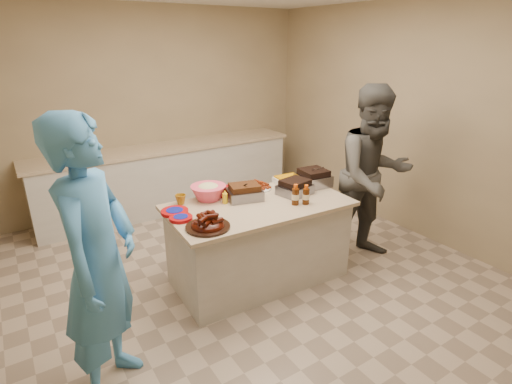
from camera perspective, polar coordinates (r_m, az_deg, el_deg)
room at (r=4.11m, az=-0.35°, el=-12.20°), size 4.50×5.00×2.70m
back_counter at (r=5.72m, az=-12.33°, el=2.08°), size 3.60×0.64×0.90m
island at (r=4.12m, az=0.39°, el=-12.12°), size 1.75×0.98×0.81m
rib_platter at (r=3.29m, az=-6.88°, el=-5.10°), size 0.40×0.40×0.15m
pulled_pork_tray at (r=3.84m, az=-1.64°, el=-1.05°), size 0.37×0.32×0.10m
brisket_tray at (r=3.99m, az=5.54°, el=-0.28°), size 0.35×0.31×0.09m
roasting_pan at (r=4.25m, az=8.13°, el=0.94°), size 0.33×0.33×0.12m
coleslaw_bowl at (r=3.87m, az=-6.76°, el=-1.01°), size 0.36×0.36×0.23m
sausage_plate at (r=4.11m, az=0.25°, el=0.45°), size 0.30×0.30×0.05m
mac_cheese_dish at (r=4.31m, az=4.59°, el=1.36°), size 0.30×0.23×0.08m
bbq_bottle_a at (r=3.74m, az=5.61°, el=-1.79°), size 0.07×0.07×0.20m
bbq_bottle_b at (r=3.76m, az=7.10°, el=-1.70°), size 0.07×0.07×0.19m
mustard_bottle at (r=3.76m, az=-4.43°, el=-1.61°), size 0.05×0.05×0.13m
sauce_bowl at (r=3.92m, az=-1.87°, el=-0.57°), size 0.13×0.05×0.13m
plate_stack_large at (r=3.61m, az=-11.52°, el=-2.98°), size 0.25×0.25×0.03m
plate_stack_small at (r=3.47m, az=-10.67°, el=-3.89°), size 0.21×0.21×0.03m
plastic_cup at (r=3.79m, az=-10.67°, el=-1.71°), size 0.11×0.10×0.10m
basket_stack at (r=3.95m, az=-4.61°, el=-0.50°), size 0.21×0.19×0.09m
guest_blue at (r=3.24m, az=-19.16°, el=-24.20°), size 1.94×1.66×0.45m
guest_gray at (r=4.66m, az=15.17°, el=-8.67°), size 1.32×2.02×0.70m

